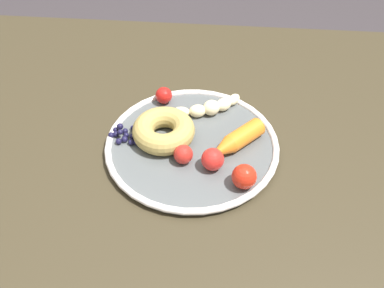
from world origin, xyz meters
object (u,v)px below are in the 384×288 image
object	(u,v)px
tomato_mid	(164,95)
blueberry_pile	(124,135)
carrot_orange	(235,141)
banana	(210,107)
donut	(164,130)
tomato_far	(183,154)
plate	(192,145)
tomato_near	(213,159)
dining_table	(178,179)
tomato_extra	(244,177)

from	to	relation	value
tomato_mid	blueberry_pile	bearing A→B (deg)	61.59
carrot_orange	blueberry_pile	distance (m)	0.20
blueberry_pile	tomato_mid	size ratio (longest dim) A/B	1.79
banana	donut	xyz separation A→B (m)	(0.08, 0.08, 0.01)
tomato_far	tomato_mid	bearing A→B (deg)	-70.91
donut	tomato_far	xyz separation A→B (m)	(-0.04, 0.05, -0.00)
plate	donut	distance (m)	0.06
carrot_orange	blueberry_pile	xyz separation A→B (m)	(0.20, -0.01, -0.01)
banana	donut	bearing A→B (deg)	45.44
carrot_orange	banana	bearing A→B (deg)	-62.47
plate	blueberry_pile	bearing A→B (deg)	-2.65
tomato_near	dining_table	bearing A→B (deg)	-32.96
banana	blueberry_pile	distance (m)	0.17
blueberry_pile	tomato_far	world-z (taller)	tomato_far
dining_table	banana	bearing A→B (deg)	-118.10
plate	banana	size ratio (longest dim) A/B	2.44
dining_table	donut	distance (m)	0.11
tomato_near	banana	bearing A→B (deg)	-85.24
banana	tomato_near	world-z (taller)	tomato_near
plate	tomato_near	size ratio (longest dim) A/B	7.96
tomato_near	donut	bearing A→B (deg)	-34.86
plate	tomato_far	distance (m)	0.05
dining_table	donut	xyz separation A→B (m)	(0.03, -0.02, 0.11)
blueberry_pile	banana	bearing A→B (deg)	-150.63
plate	tomato_mid	world-z (taller)	tomato_mid
tomato_mid	tomato_far	world-z (taller)	same
carrot_orange	blueberry_pile	world-z (taller)	carrot_orange
donut	tomato_far	size ratio (longest dim) A/B	3.35
tomato_mid	banana	bearing A→B (deg)	166.14
dining_table	carrot_orange	distance (m)	0.15
banana	dining_table	bearing A→B (deg)	61.90
blueberry_pile	tomato_mid	distance (m)	0.12
plate	blueberry_pile	distance (m)	0.13
dining_table	banana	xyz separation A→B (m)	(-0.05, -0.10, 0.10)
plate	donut	size ratio (longest dim) A/B	2.77
tomato_near	tomato_far	world-z (taller)	tomato_near
dining_table	tomato_near	size ratio (longest dim) A/B	32.16
carrot_orange	tomato_near	xyz separation A→B (m)	(0.04, 0.05, 0.00)
banana	tomato_mid	xyz separation A→B (m)	(0.09, -0.02, 0.00)
plate	carrot_orange	xyz separation A→B (m)	(-0.08, 0.00, 0.02)
donut	tomato_extra	distance (m)	0.18
carrot_orange	tomato_far	world-z (taller)	same
dining_table	blueberry_pile	distance (m)	0.14
carrot_orange	dining_table	bearing A→B (deg)	4.09
donut	tomato_mid	xyz separation A→B (m)	(0.01, -0.10, -0.00)
dining_table	plate	distance (m)	0.09
banana	donut	world-z (taller)	donut
tomato_mid	tomato_far	distance (m)	0.17
carrot_orange	donut	world-z (taller)	donut
plate	tomato_extra	world-z (taller)	tomato_extra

